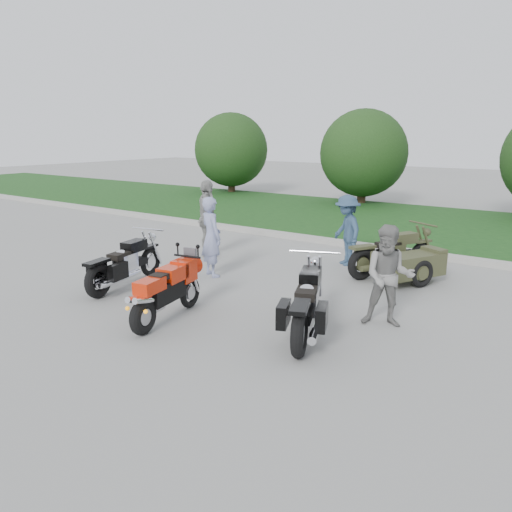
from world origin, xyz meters
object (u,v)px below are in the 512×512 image
Objects in this scene: person_grey at (389,276)px; person_back at (207,219)px; cruiser_left at (123,266)px; cruiser_right at (307,306)px; person_stripe at (211,237)px; sportbike_red at (166,290)px; cruiser_sidecar at (403,261)px; person_denim at (347,230)px.

person_grey is 0.86× the size of person_back.
person_grey is (5.05, 1.10, 0.37)m from cruiser_left.
cruiser_right is 1.33× the size of person_stripe.
person_stripe reaches higher than sportbike_red.
cruiser_right is 5.47m from person_back.
cruiser_right is 1.40× the size of person_grey.
person_denim is at bearing -170.86° from cruiser_sidecar.
person_grey is at bearing 0.82° from cruiser_left.
person_stripe is (0.89, 1.68, 0.41)m from cruiser_left.
cruiser_left is 1.94m from person_stripe.
person_grey is at bearing -140.42° from person_back.
person_stripe is 1.05× the size of person_denim.
cruiser_left is at bearing -83.73° from person_denim.
person_back is at bearing -22.41° from person_stripe.
cruiser_sidecar is at bearing 84.50° from person_grey.
cruiser_left is 5.10m from person_denim.
cruiser_right reaches higher than cruiser_left.
person_denim is at bearing -103.63° from person_stripe.
cruiser_right is at bearing -65.13° from cruiser_sidecar.
sportbike_red is 1.00× the size of person_back.
person_grey is (0.67, -2.62, 0.40)m from cruiser_sidecar.
person_stripe is at bearing -122.39° from cruiser_sidecar.
person_back is at bearing 111.26° from sportbike_red.
cruiser_right is at bearing 176.91° from person_stripe.
cruiser_sidecar is at bearing -112.32° from person_back.
cruiser_left is 1.19× the size of person_back.
cruiser_left is 1.32× the size of person_stripe.
person_grey is (3.01, 1.91, 0.29)m from sportbike_red.
sportbike_red is 5.10m from person_denim.
person_stripe reaches higher than person_denim.
cruiser_left is at bearing 157.15° from cruiser_right.
person_stripe reaches higher than cruiser_right.
sportbike_red reaches higher than cruiser_left.
person_back is (-3.18, -1.25, 0.13)m from person_denim.
cruiser_right is 3.73m from cruiser_sidecar.
person_grey is at bearing -14.50° from person_denim.
person_denim is at bearing 44.61° from cruiser_left.
person_stripe is (-1.14, 2.48, 0.33)m from sportbike_red.
cruiser_right is at bearing -146.51° from person_grey.
sportbike_red is 1.11× the size of person_stripe.
person_back is at bearing -143.73° from cruiser_sidecar.
cruiser_right is 1.04× the size of cruiser_sidecar.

